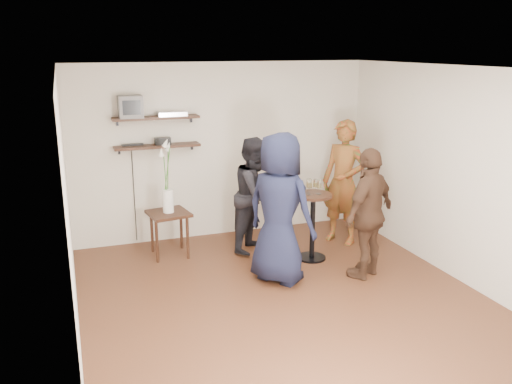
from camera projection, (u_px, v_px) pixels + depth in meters
room at (288, 192)px, 5.83m from camera, size 4.58×5.08×2.68m
shelf_upper at (156, 118)px, 7.52m from camera, size 1.20×0.25×0.04m
shelf_lower at (157, 146)px, 7.63m from camera, size 1.20×0.25×0.04m
crt_monitor at (130, 107)px, 7.37m from camera, size 0.32×0.30×0.30m
dvd_deck at (172, 114)px, 7.58m from camera, size 0.40×0.24×0.06m
radio at (163, 141)px, 7.64m from camera, size 0.22×0.10×0.10m
power_strip at (132, 145)px, 7.56m from camera, size 0.30×0.05×0.03m
side_table at (169, 219)px, 7.41m from camera, size 0.60×0.60×0.63m
vase_lilies at (167, 189)px, 7.30m from camera, size 0.20×0.21×1.04m
drinks_table at (313, 217)px, 7.27m from camera, size 0.50×0.50×0.92m
wine_glass_fl at (309, 184)px, 7.10m from camera, size 0.07×0.07×0.21m
wine_glass_fr at (319, 185)px, 7.12m from camera, size 0.06×0.06×0.19m
wine_glass_bl at (309, 183)px, 7.19m from camera, size 0.07×0.07×0.20m
wine_glass_br at (315, 184)px, 7.17m from camera, size 0.06×0.06×0.19m
person_plaid at (343, 182)px, 7.84m from camera, size 0.73×0.79×1.81m
person_dark at (256, 195)px, 7.56m from camera, size 0.99×0.99×1.62m
person_navy at (280, 209)px, 6.50m from camera, size 1.01×1.08×1.85m
person_brown at (369, 214)px, 6.66m from camera, size 1.04×0.81×1.65m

